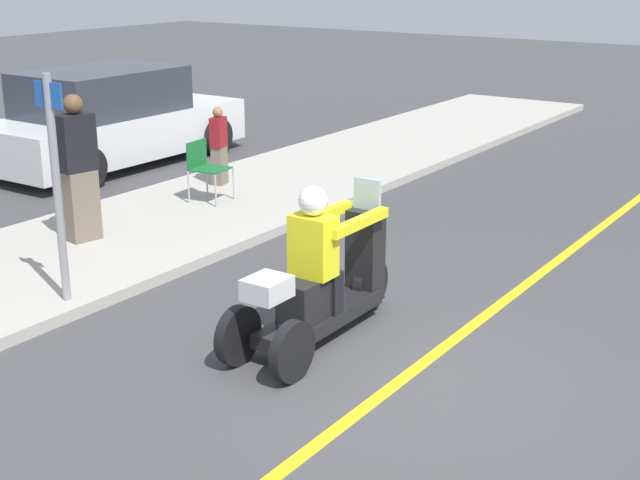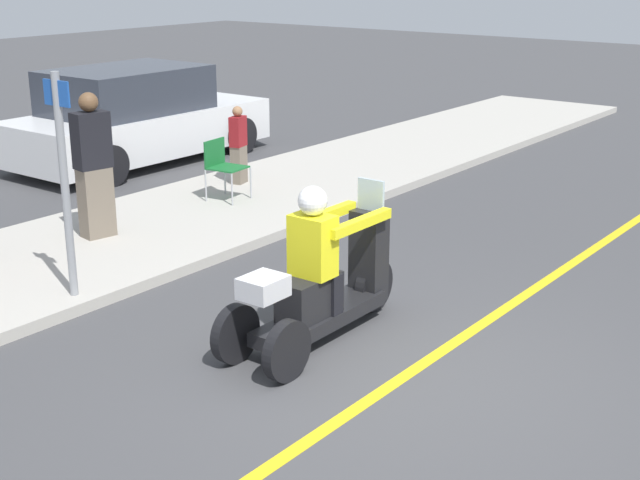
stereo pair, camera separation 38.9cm
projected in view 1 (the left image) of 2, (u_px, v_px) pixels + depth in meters
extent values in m
plane|color=#424244|center=(405.00, 378.00, 7.38)|extent=(60.00, 60.00, 0.00)
cube|color=gold|center=(419.00, 366.00, 7.57)|extent=(24.00, 0.12, 0.01)
cube|color=#B2ADA3|center=(40.00, 266.00, 9.83)|extent=(28.00, 2.80, 0.12)
cylinder|color=black|center=(370.00, 284.00, 8.72)|extent=(0.52, 0.10, 0.52)
cylinder|color=black|center=(292.00, 352.00, 7.24)|extent=(0.52, 0.10, 0.52)
cylinder|color=black|center=(238.00, 335.00, 7.55)|extent=(0.52, 0.10, 0.52)
cube|color=black|center=(320.00, 318.00, 8.06)|extent=(1.54, 0.40, 0.13)
cube|color=black|center=(310.00, 297.00, 7.86)|extent=(0.62, 0.31, 0.37)
cube|color=black|center=(365.00, 255.00, 8.54)|extent=(0.24, 0.31, 0.90)
cube|color=silver|center=(367.00, 194.00, 8.38)|extent=(0.03, 0.28, 0.30)
cube|color=silver|center=(267.00, 288.00, 7.29)|extent=(0.36, 0.31, 0.18)
cube|color=yellow|center=(313.00, 246.00, 7.76)|extent=(0.26, 0.38, 0.55)
sphere|color=white|center=(313.00, 201.00, 7.63)|extent=(0.26, 0.26, 0.26)
cube|color=black|center=(333.00, 293.00, 7.94)|extent=(0.14, 0.14, 0.37)
cube|color=black|center=(311.00, 288.00, 8.06)|extent=(0.14, 0.14, 0.37)
cube|color=yellow|center=(359.00, 222.00, 7.95)|extent=(0.87, 0.09, 0.09)
cube|color=yellow|center=(322.00, 215.00, 8.17)|extent=(0.87, 0.09, 0.09)
cube|color=#726656|center=(220.00, 166.00, 13.03)|extent=(0.28, 0.22, 0.55)
cube|color=maroon|center=(218.00, 132.00, 12.88)|extent=(0.30, 0.23, 0.44)
sphere|color=#9E704C|center=(218.00, 112.00, 12.79)|extent=(0.15, 0.15, 0.15)
cube|color=#726656|center=(82.00, 206.00, 10.43)|extent=(0.41, 0.31, 0.84)
cube|color=black|center=(76.00, 143.00, 10.20)|extent=(0.45, 0.31, 0.66)
sphere|color=brown|center=(73.00, 104.00, 10.07)|extent=(0.23, 0.23, 0.23)
cylinder|color=#A5A8AD|center=(216.00, 191.00, 11.86)|extent=(0.02, 0.02, 0.44)
cylinder|color=#A5A8AD|center=(234.00, 184.00, 12.23)|extent=(0.02, 0.02, 0.44)
cylinder|color=#A5A8AD|center=(189.00, 187.00, 12.05)|extent=(0.02, 0.02, 0.44)
cylinder|color=#A5A8AD|center=(207.00, 180.00, 12.42)|extent=(0.02, 0.02, 0.44)
cube|color=#19662D|center=(211.00, 169.00, 12.07)|extent=(0.49, 0.49, 0.02)
cube|color=#19662D|center=(197.00, 154.00, 12.11)|extent=(0.44, 0.08, 0.38)
cube|color=silver|center=(115.00, 132.00, 14.81)|extent=(4.53, 1.89, 0.70)
cube|color=#2D333D|center=(101.00, 91.00, 14.41)|extent=(2.49, 1.70, 0.71)
cylinder|color=black|center=(216.00, 136.00, 15.52)|extent=(0.64, 0.22, 0.64)
cylinder|color=black|center=(139.00, 125.00, 16.53)|extent=(0.64, 0.22, 0.64)
cylinder|color=black|center=(86.00, 168.00, 13.21)|extent=(0.64, 0.22, 0.64)
cylinder|color=black|center=(6.00, 153.00, 14.22)|extent=(0.64, 0.22, 0.64)
cylinder|color=gray|center=(57.00, 191.00, 8.39)|extent=(0.08, 0.08, 2.20)
cube|color=#1E51AD|center=(48.00, 95.00, 8.12)|extent=(0.02, 0.36, 0.24)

